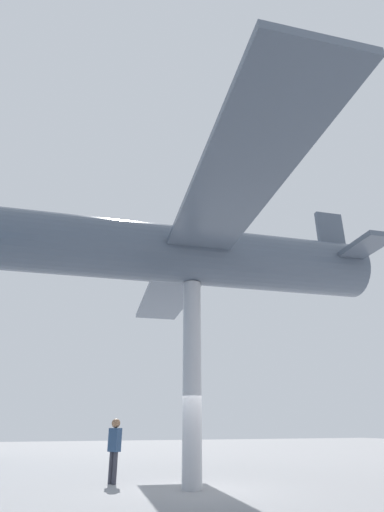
# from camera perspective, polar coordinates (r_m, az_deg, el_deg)

# --- Properties ---
(ground_plane) EXTENTS (80.00, 80.00, 0.00)m
(ground_plane) POSITION_cam_1_polar(r_m,az_deg,el_deg) (12.94, 0.00, -30.47)
(ground_plane) COLOR gray
(support_pylon_central) EXTENTS (0.58, 0.58, 6.12)m
(support_pylon_central) POSITION_cam_1_polar(r_m,az_deg,el_deg) (12.91, 0.00, -16.87)
(support_pylon_central) COLOR #B7B7BC
(support_pylon_central) RESTS_ON ground_plane
(suspended_airplane) EXTENTS (17.66, 14.21, 3.39)m
(suspended_airplane) POSITION_cam_1_polar(r_m,az_deg,el_deg) (13.91, -0.83, 0.12)
(suspended_airplane) COLOR #4C5666
(suspended_airplane) RESTS_ON support_pylon_central
(visitor_person) EXTENTS (0.46, 0.40, 1.88)m
(visitor_person) POSITION_cam_1_polar(r_m,az_deg,el_deg) (14.32, -11.02, -24.95)
(visitor_person) COLOR #383842
(visitor_person) RESTS_ON ground_plane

